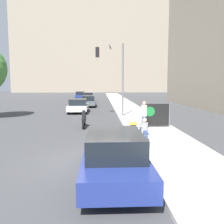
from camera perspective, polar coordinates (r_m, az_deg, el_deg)
ground_plane at (r=9.38m, az=-3.09°, el=-11.72°), size 160.00×160.00×0.00m
sidewalk_curb at (r=24.28m, az=4.79°, el=-0.23°), size 3.22×90.00×0.13m
building_backdrop_far at (r=87.39m, az=-4.20°, el=16.82°), size 52.00×12.00×36.96m
seated_protester at (r=11.72m, az=7.40°, el=-4.09°), size 0.92×0.77×1.21m
jogger_on_sidewalk at (r=15.06m, az=7.34°, el=-0.79°), size 0.34×0.34×1.74m
protest_banner at (r=16.20m, az=9.95°, el=-0.62°), size 1.82×0.06×1.51m
traffic_light_pole at (r=21.69m, az=0.40°, el=9.96°), size 2.41×2.18×6.16m
parked_car_curbside at (r=7.73m, az=0.50°, el=-9.97°), size 1.90×4.70×1.49m
car_on_road_nearest at (r=25.43m, az=-7.72°, el=1.46°), size 1.89×4.44×1.37m
car_on_road_midblock at (r=31.63m, az=-5.39°, el=2.50°), size 1.74×4.40×1.39m
car_on_road_distant at (r=38.29m, az=-5.53°, el=3.29°), size 1.84×4.30×1.52m
car_on_road_far_lane at (r=48.04m, az=-7.24°, el=3.86°), size 1.74×4.49×1.37m
motorcycle_on_road at (r=16.84m, az=-6.42°, el=-1.72°), size 0.28×2.15×1.18m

